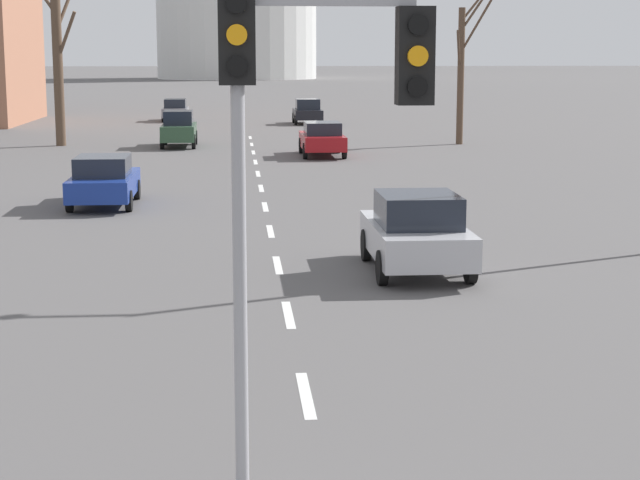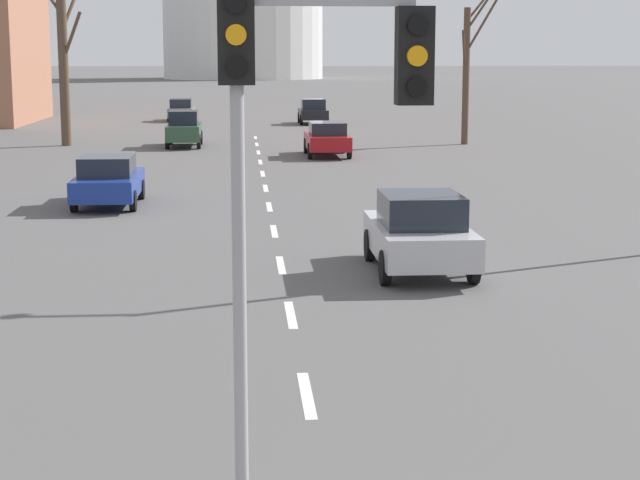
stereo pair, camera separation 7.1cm
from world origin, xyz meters
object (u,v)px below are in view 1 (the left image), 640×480
Objects in this scene: sedan_far_left at (176,110)px; sedan_far_right at (416,232)px; sedan_near_right at (308,111)px; sedan_mid_centre at (104,180)px; traffic_signal_centre_tall at (299,107)px; sedan_near_left at (322,138)px; sedan_distant_centre at (179,129)px; street_lamp_right at (639,7)px.

sedan_far_right is at bearing -81.60° from sedan_far_left.
sedan_near_right reaches higher than sedan_far_left.
traffic_signal_centre_tall is at bearing -78.22° from sedan_mid_centre.
sedan_mid_centre is 41.54m from sedan_far_left.
traffic_signal_centre_tall reaches higher than sedan_far_left.
sedan_near_left is at bearing 84.89° from traffic_signal_centre_tall.
sedan_near_right is at bearing -23.65° from sedan_far_left.
sedan_near_right is at bearing 85.94° from traffic_signal_centre_tall.
sedan_near_right is 0.90× the size of sedan_mid_centre.
sedan_distant_centre is at bearing 94.45° from traffic_signal_centre_tall.
sedan_far_right is at bearing -78.33° from sedan_distant_centre.
sedan_near_right is 0.93× the size of sedan_distant_centre.
sedan_mid_centre is at bearing 126.01° from sedan_far_right.
sedan_distant_centre reaches higher than sedan_mid_centre.
street_lamp_right is 2.20× the size of sedan_far_right.
sedan_near_left is at bearing -92.30° from sedan_near_right.
traffic_signal_centre_tall is 15.33m from street_lamp_right.
traffic_signal_centre_tall is at bearing -94.06° from sedan_near_right.
sedan_near_left is 1.06× the size of sedan_far_left.
sedan_far_left is at bearing 94.11° from traffic_signal_centre_tall.
traffic_signal_centre_tall is at bearing -85.55° from sedan_distant_centre.
sedan_far_right is at bearing -163.16° from street_lamp_right.
sedan_mid_centre is (-7.88, -15.33, -0.03)m from sedan_near_left.
sedan_far_right is (-5.15, -1.56, -4.69)m from street_lamp_right.
sedan_near_right is 38.71m from sedan_mid_centre.
sedan_near_right reaches higher than sedan_near_left.
sedan_near_left is at bearing 89.61° from sedan_far_right.
traffic_signal_centre_tall is 22.54m from sedan_mid_centre.
traffic_signal_centre_tall reaches higher than sedan_near_right.
sedan_near_right is 18.59m from sedan_distant_centre.
sedan_near_right is (-4.07, 46.74, -4.72)m from street_lamp_right.
traffic_signal_centre_tall is 1.35× the size of sedan_near_right.
traffic_signal_centre_tall reaches higher than sedan_far_right.
street_lamp_right is at bearing 16.84° from sedan_far_right.
sedan_far_left is 20.88m from sedan_distant_centre.
sedan_far_left is at bearing 104.26° from street_lamp_right.
sedan_distant_centre is (-6.64, 5.38, 0.10)m from sedan_near_left.
street_lamp_right reaches higher than sedan_distant_centre.
street_lamp_right is 16.42m from sedan_mid_centre.
street_lamp_right reaches higher than sedan_near_left.
traffic_signal_centre_tall reaches higher than sedan_mid_centre.
sedan_near_left is 8.54m from sedan_distant_centre.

